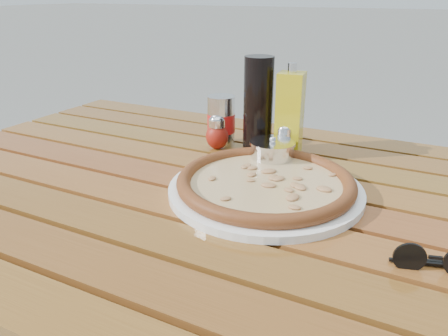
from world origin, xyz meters
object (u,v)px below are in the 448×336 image
at_px(pizza, 266,182).
at_px(sunglasses, 434,260).
at_px(olive_oil_cruet, 290,115).
at_px(dark_bottle, 258,106).
at_px(plate, 265,190).
at_px(pepper_shaker, 217,133).
at_px(parmesan_tin, 272,154).
at_px(table, 219,220).
at_px(soda_can, 221,121).
at_px(oregano_shaker, 285,142).

xyz_separation_m(pizza, sunglasses, (0.29, -0.12, -0.01)).
bearing_deg(pizza, olive_oil_cruet, 97.94).
relative_size(dark_bottle, olive_oil_cruet, 1.05).
height_order(dark_bottle, olive_oil_cruet, dark_bottle).
distance_m(plate, pepper_shaker, 0.27).
relative_size(dark_bottle, sunglasses, 2.01).
height_order(dark_bottle, parmesan_tin, dark_bottle).
bearing_deg(table, pepper_shaker, 118.94).
xyz_separation_m(table, sunglasses, (0.38, -0.11, 0.09)).
relative_size(pizza, pepper_shaker, 4.14).
height_order(pepper_shaker, dark_bottle, dark_bottle).
xyz_separation_m(soda_can, sunglasses, (0.49, -0.33, -0.04)).
bearing_deg(parmesan_tin, pizza, -73.98).
xyz_separation_m(table, parmesan_tin, (0.06, 0.13, 0.11)).
relative_size(table, sunglasses, 12.81).
height_order(table, parmesan_tin, parmesan_tin).
bearing_deg(dark_bottle, pizza, -62.86).
xyz_separation_m(pizza, dark_bottle, (-0.10, 0.20, 0.09)).
xyz_separation_m(dark_bottle, soda_can, (-0.10, 0.01, -0.05)).
relative_size(pizza, dark_bottle, 1.54).
bearing_deg(oregano_shaker, soda_can, 173.11).
distance_m(pizza, pepper_shaker, 0.27).
distance_m(olive_oil_cruet, parmesan_tin, 0.10).
height_order(olive_oil_cruet, parmesan_tin, olive_oil_cruet).
bearing_deg(pepper_shaker, dark_bottle, 10.46).
bearing_deg(dark_bottle, pepper_shaker, -169.54).
height_order(plate, oregano_shaker, oregano_shaker).
relative_size(soda_can, sunglasses, 1.10).
xyz_separation_m(soda_can, olive_oil_cruet, (0.17, -0.01, 0.04)).
height_order(soda_can, sunglasses, soda_can).
relative_size(pepper_shaker, dark_bottle, 0.37).
xyz_separation_m(pizza, oregano_shaker, (-0.03, 0.19, 0.02)).
distance_m(table, plate, 0.12).
bearing_deg(plate, olive_oil_cruet, 97.94).
distance_m(table, pepper_shaker, 0.25).
relative_size(pepper_shaker, soda_can, 0.68).
bearing_deg(oregano_shaker, plate, -80.61).
bearing_deg(parmesan_tin, table, -112.93).
distance_m(dark_bottle, soda_can, 0.11).
distance_m(oregano_shaker, dark_bottle, 0.10).
bearing_deg(pepper_shaker, olive_oil_cruet, 8.03).
xyz_separation_m(dark_bottle, olive_oil_cruet, (0.07, 0.01, -0.01)).
bearing_deg(sunglasses, pepper_shaker, 132.13).
bearing_deg(table, parmesan_tin, 67.07).
relative_size(pepper_shaker, oregano_shaker, 1.00).
relative_size(table, pepper_shaker, 17.07).
xyz_separation_m(pepper_shaker, olive_oil_cruet, (0.17, 0.02, 0.06)).
xyz_separation_m(plate, parmesan_tin, (-0.04, 0.12, 0.02)).
bearing_deg(plate, pizza, 0.00).
distance_m(table, sunglasses, 0.41).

